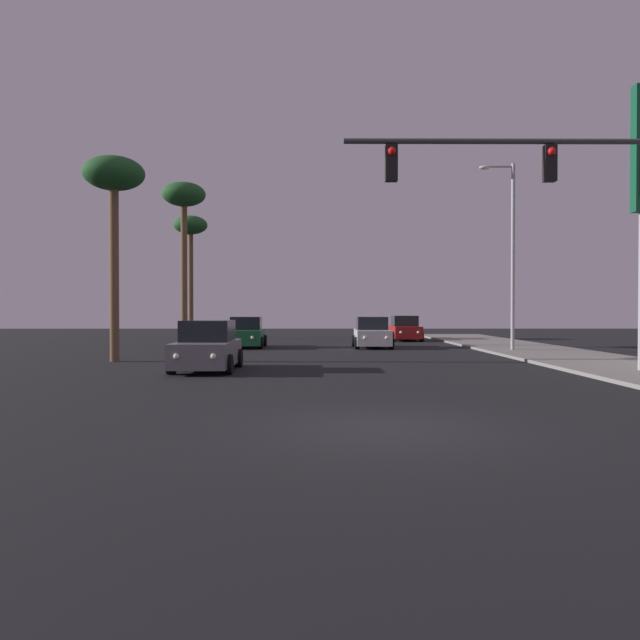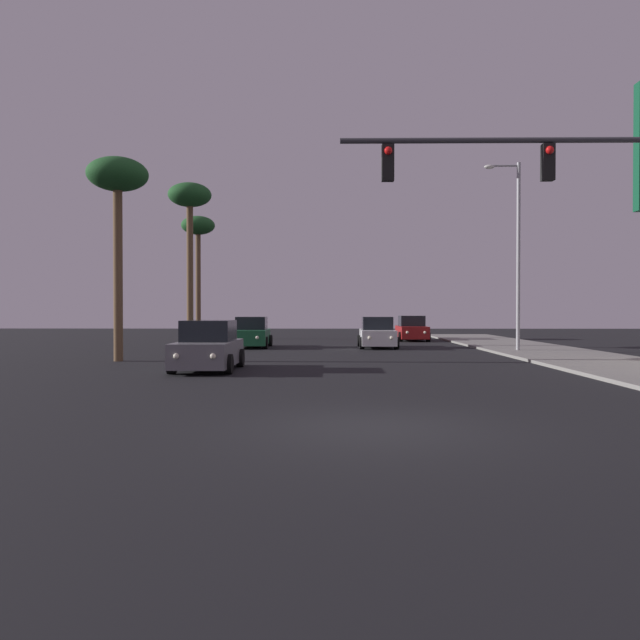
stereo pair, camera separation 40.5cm
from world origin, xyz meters
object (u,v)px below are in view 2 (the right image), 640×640
at_px(car_grey, 208,348).
at_px(palm_tree_mid, 190,204).
at_px(palm_tree_far, 198,232).
at_px(palm_tree_near, 118,185).
at_px(traffic_light_mast, 566,199).
at_px(car_green, 252,333).
at_px(street_lamp, 516,246).
at_px(car_white, 377,334).
at_px(car_red, 412,329).

height_order(car_grey, palm_tree_mid, palm_tree_mid).
relative_size(car_grey, palm_tree_far, 0.49).
bearing_deg(palm_tree_near, traffic_light_mast, -32.63).
distance_m(car_grey, palm_tree_far, 25.26).
bearing_deg(palm_tree_mid, car_grey, -75.00).
height_order(car_grey, car_green, same).
distance_m(car_green, traffic_light_mast, 21.51).
distance_m(street_lamp, palm_tree_far, 23.56).
bearing_deg(street_lamp, car_white, 149.28).
xyz_separation_m(car_green, palm_tree_far, (-5.14, 10.54, 6.89)).
relative_size(car_white, palm_tree_far, 0.49).
xyz_separation_m(car_green, traffic_light_mast, (10.10, -18.57, 4.00)).
distance_m(street_lamp, palm_tree_near, 18.29).
height_order(car_grey, traffic_light_mast, traffic_light_mast).
bearing_deg(palm_tree_near, palm_tree_mid, 86.37).
relative_size(car_green, street_lamp, 0.48).
bearing_deg(car_white, palm_tree_mid, -3.24).
bearing_deg(traffic_light_mast, palm_tree_near, 147.37).
xyz_separation_m(car_white, palm_tree_near, (-11.01, -9.23, 6.24)).
bearing_deg(street_lamp, car_red, 106.07).
distance_m(car_green, palm_tree_far, 13.60).
relative_size(palm_tree_near, palm_tree_mid, 0.89).
relative_size(traffic_light_mast, palm_tree_far, 0.91).
distance_m(traffic_light_mast, palm_tree_near, 17.05).
bearing_deg(car_white, traffic_light_mast, 100.96).
bearing_deg(car_green, car_white, 176.42).
distance_m(palm_tree_near, palm_tree_far, 20.04).
height_order(car_white, traffic_light_mast, traffic_light_mast).
xyz_separation_m(car_red, palm_tree_near, (-13.95, -17.29, 6.24)).
distance_m(palm_tree_mid, palm_tree_far, 10.14).
bearing_deg(car_red, car_white, 70.15).
bearing_deg(street_lamp, palm_tree_far, 141.63).
xyz_separation_m(car_grey, traffic_light_mast, (9.92, -5.39, 4.00)).
xyz_separation_m(car_green, palm_tree_near, (-4.13, -9.46, 6.24)).
bearing_deg(car_grey, palm_tree_near, -40.74).
height_order(car_grey, car_white, same).
bearing_deg(palm_tree_near, car_white, 39.97).
relative_size(car_red, palm_tree_near, 0.53).
xyz_separation_m(car_white, car_red, (2.94, 8.06, 0.00)).
distance_m(car_red, traffic_light_mast, 26.71).
bearing_deg(traffic_light_mast, car_red, 90.61).
relative_size(palm_tree_near, palm_tree_far, 0.92).
distance_m(car_white, palm_tree_near, 15.66).
bearing_deg(palm_tree_mid, traffic_light_mast, -54.57).
xyz_separation_m(traffic_light_mast, palm_tree_near, (-14.23, 9.11, 2.24)).
bearing_deg(palm_tree_mid, street_lamp, -15.19).
bearing_deg(car_green, car_grey, 89.08).
height_order(traffic_light_mast, palm_tree_far, palm_tree_far).
relative_size(car_grey, palm_tree_mid, 0.47).
relative_size(car_red, palm_tree_far, 0.49).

